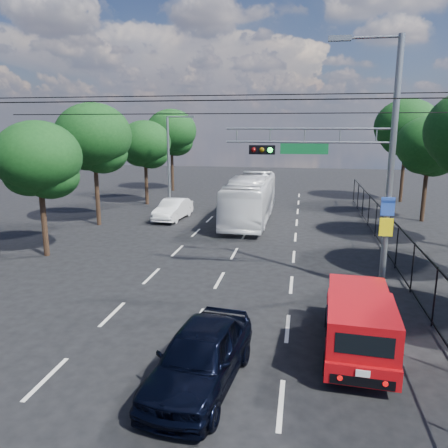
% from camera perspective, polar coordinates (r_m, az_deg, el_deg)
% --- Properties ---
extents(ground, '(120.00, 120.00, 0.00)m').
position_cam_1_polar(ground, '(11.57, -8.63, -20.75)').
color(ground, black).
rests_on(ground, ground).
extents(lane_markings, '(6.12, 38.00, 0.01)m').
position_cam_1_polar(lane_markings, '(24.17, 2.08, -2.55)').
color(lane_markings, beige).
rests_on(lane_markings, ground).
extents(signal_mast, '(6.43, 0.39, 9.50)m').
position_cam_1_polar(signal_mast, '(17.23, 17.07, 8.45)').
color(signal_mast, slate).
rests_on(signal_mast, ground).
extents(streetlight_left, '(2.09, 0.22, 7.08)m').
position_cam_1_polar(streetlight_left, '(32.64, -6.97, 8.35)').
color(streetlight_left, slate).
rests_on(streetlight_left, ground).
extents(utility_wires, '(22.00, 5.04, 0.74)m').
position_cam_1_polar(utility_wires, '(18.25, -0.15, 15.46)').
color(utility_wires, black).
rests_on(utility_wires, ground).
extents(fence_right, '(0.06, 34.03, 2.00)m').
position_cam_1_polar(fence_right, '(22.34, 21.08, -1.96)').
color(fence_right, black).
rests_on(fence_right, ground).
extents(tree_right_d, '(4.32, 4.32, 7.02)m').
position_cam_1_polar(tree_right_d, '(32.19, 25.20, 8.82)').
color(tree_right_d, black).
rests_on(tree_right_d, ground).
extents(tree_right_e, '(5.28, 5.28, 8.58)m').
position_cam_1_polar(tree_right_e, '(39.99, 22.75, 11.12)').
color(tree_right_e, black).
rests_on(tree_right_e, ground).
extents(tree_left_b, '(4.08, 4.08, 6.63)m').
position_cam_1_polar(tree_left_b, '(22.90, -22.97, 7.26)').
color(tree_left_b, black).
rests_on(tree_left_b, ground).
extents(tree_left_c, '(4.80, 4.80, 7.80)m').
position_cam_1_polar(tree_left_c, '(29.23, -16.58, 10.29)').
color(tree_left_c, black).
rests_on(tree_left_c, ground).
extents(tree_left_d, '(4.20, 4.20, 6.83)m').
position_cam_1_polar(tree_left_d, '(36.43, -10.24, 9.91)').
color(tree_left_d, black).
rests_on(tree_left_d, ground).
extents(tree_left_e, '(4.92, 4.92, 7.99)m').
position_cam_1_polar(tree_left_e, '(44.05, -6.85, 11.51)').
color(tree_left_e, black).
rests_on(tree_left_e, ground).
extents(red_pickup, '(2.05, 4.96, 1.81)m').
position_cam_1_polar(red_pickup, '(13.12, 17.15, -12.12)').
color(red_pickup, black).
rests_on(red_pickup, ground).
extents(navy_hatchback, '(2.37, 4.78, 1.57)m').
position_cam_1_polar(navy_hatchback, '(11.29, -3.12, -16.84)').
color(navy_hatchback, black).
rests_on(navy_hatchback, ground).
extents(white_bus, '(2.59, 10.97, 3.06)m').
position_cam_1_polar(white_bus, '(29.88, 3.47, 3.36)').
color(white_bus, white).
rests_on(white_bus, ground).
extents(white_van, '(1.85, 4.39, 1.41)m').
position_cam_1_polar(white_van, '(30.49, -6.68, 1.91)').
color(white_van, white).
rests_on(white_van, ground).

